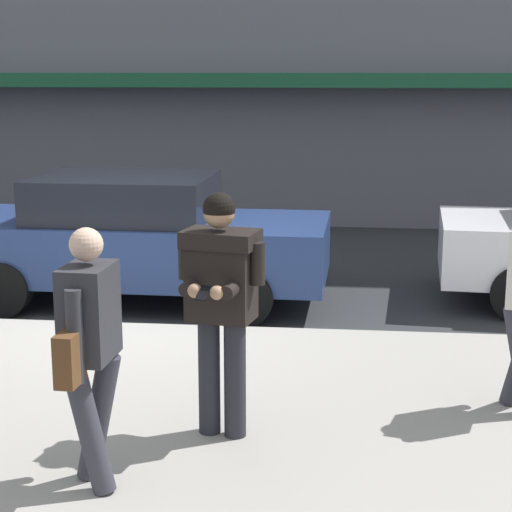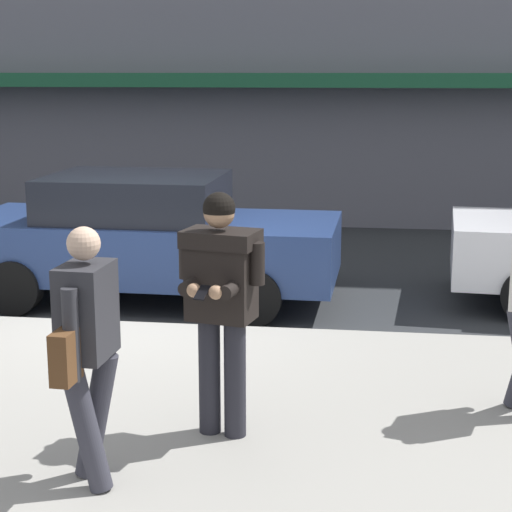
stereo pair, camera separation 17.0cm
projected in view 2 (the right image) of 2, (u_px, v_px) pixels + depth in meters
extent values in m
plane|color=#2B2D30|center=(128.00, 328.00, 9.37)|extent=(80.00, 80.00, 0.00)
cube|color=#99968E|center=(151.00, 435.00, 6.46)|extent=(32.00, 5.30, 0.14)
cube|color=silver|center=(218.00, 330.00, 9.29)|extent=(28.00, 0.12, 0.01)
cube|color=#195133|center=(280.00, 80.00, 14.64)|extent=(26.60, 0.70, 0.24)
cube|color=navy|center=(151.00, 247.00, 10.39)|extent=(4.54, 1.92, 0.70)
cube|color=black|center=(136.00, 197.00, 10.29)|extent=(2.11, 1.68, 0.52)
cylinder|color=black|center=(274.00, 263.00, 11.08)|extent=(0.64, 0.23, 0.64)
cylinder|color=black|center=(253.00, 297.00, 9.43)|extent=(0.64, 0.23, 0.64)
cylinder|color=black|center=(69.00, 256.00, 11.50)|extent=(0.64, 0.23, 0.64)
cylinder|color=black|center=(15.00, 287.00, 9.85)|extent=(0.64, 0.23, 0.64)
cylinder|color=#23232B|center=(235.00, 379.00, 6.20)|extent=(0.16, 0.16, 0.88)
cylinder|color=#23232B|center=(210.00, 375.00, 6.27)|extent=(0.16, 0.16, 0.88)
cube|color=black|center=(221.00, 276.00, 6.07)|extent=(0.51, 0.39, 0.64)
cube|color=black|center=(221.00, 239.00, 6.01)|extent=(0.58, 0.44, 0.12)
cylinder|color=black|center=(257.00, 264.00, 5.96)|extent=(0.11, 0.11, 0.30)
cylinder|color=black|center=(233.00, 288.00, 5.88)|extent=(0.16, 0.31, 0.10)
sphere|color=tan|center=(216.00, 292.00, 5.78)|extent=(0.10, 0.10, 0.10)
cylinder|color=black|center=(186.00, 258.00, 6.14)|extent=(0.11, 0.11, 0.30)
cylinder|color=black|center=(193.00, 285.00, 5.98)|extent=(0.16, 0.31, 0.10)
sphere|color=tan|center=(194.00, 290.00, 5.83)|extent=(0.10, 0.10, 0.10)
cube|color=black|center=(202.00, 293.00, 5.77)|extent=(0.10, 0.15, 0.07)
sphere|color=tan|center=(219.00, 213.00, 5.95)|extent=(0.22, 0.22, 0.22)
sphere|color=black|center=(219.00, 208.00, 5.94)|extent=(0.23, 0.23, 0.23)
cylinder|color=#33333D|center=(97.00, 415.00, 5.57)|extent=(0.33, 0.17, 0.87)
cylinder|color=#33333D|center=(86.00, 426.00, 5.40)|extent=(0.33, 0.17, 0.87)
cube|color=#2D2D33|center=(87.00, 311.00, 5.33)|extent=(0.30, 0.44, 0.60)
cylinder|color=#2D2D33|center=(102.00, 312.00, 5.59)|extent=(0.10, 0.10, 0.58)
cylinder|color=#2D2D33|center=(71.00, 335.00, 5.11)|extent=(0.10, 0.10, 0.58)
sphere|color=beige|center=(84.00, 243.00, 5.24)|extent=(0.21, 0.21, 0.21)
cube|color=brown|center=(66.00, 357.00, 5.09)|extent=(0.13, 0.25, 0.32)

